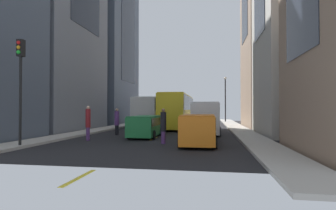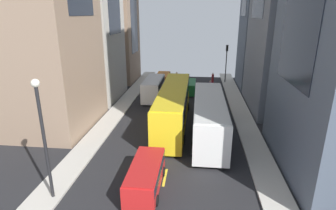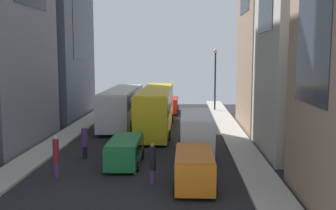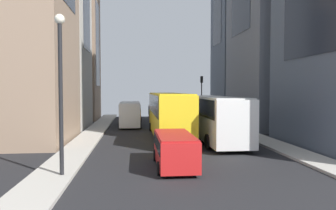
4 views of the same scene
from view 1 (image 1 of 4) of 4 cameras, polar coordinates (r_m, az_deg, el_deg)
ground_plane at (r=28.64m, az=1.37°, el=-5.01°), size 39.21×39.21×0.00m
sidewalk_west at (r=30.25m, az=-11.23°, el=-4.63°), size 1.93×44.00×0.15m
sidewalk_east at (r=28.52m, az=14.76°, el=-4.84°), size 1.93×44.00×0.15m
lane_stripe_0 at (r=8.50m, az=-18.67°, el=-14.67°), size 0.16×2.00×0.01m
lane_stripe_1 at (r=18.33m, az=-3.07°, el=-7.28°), size 0.16×2.00×0.01m
lane_stripe_2 at (r=28.64m, az=1.37°, el=-4.99°), size 0.16×2.00×0.01m
lane_stripe_3 at (r=39.05m, az=3.45°, el=-3.91°), size 0.16×2.00×0.01m
lane_stripe_4 at (r=49.50m, az=4.64°, el=-3.28°), size 0.16×2.00×0.01m
building_west_2 at (r=41.52m, az=-14.96°, el=14.73°), size 9.48×11.16×26.44m
city_bus_white at (r=32.61m, az=-3.00°, el=-0.98°), size 2.80×11.64×3.35m
streetcar_yellow at (r=29.88m, az=2.26°, el=-0.76°), size 2.70×13.42×3.59m
delivery_van_white at (r=21.87m, az=8.15°, el=-2.28°), size 2.25×6.17×2.58m
car_green_0 at (r=19.28m, az=-4.78°, el=-4.23°), size 1.91×4.41×1.56m
car_orange_1 at (r=15.10m, az=6.61°, el=-4.78°), size 2.01×4.33×1.73m
car_red_2 at (r=40.20m, az=5.08°, el=-2.43°), size 1.95×4.74×1.66m
pedestrian_walking_far at (r=17.93m, az=-16.91°, el=-3.53°), size 0.32×0.32×2.26m
pedestrian_waiting_curb at (r=21.43m, az=-11.00°, el=-3.40°), size 0.37×0.37×2.11m
pedestrian_crossing_near at (r=15.55m, az=-1.02°, el=-4.36°), size 0.34×0.34×2.09m
traffic_light_near_corner at (r=16.07m, az=-29.30°, el=6.39°), size 0.32×0.44×5.58m
streetlamp_near at (r=41.76m, az=12.30°, el=2.35°), size 0.44×0.44×6.95m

